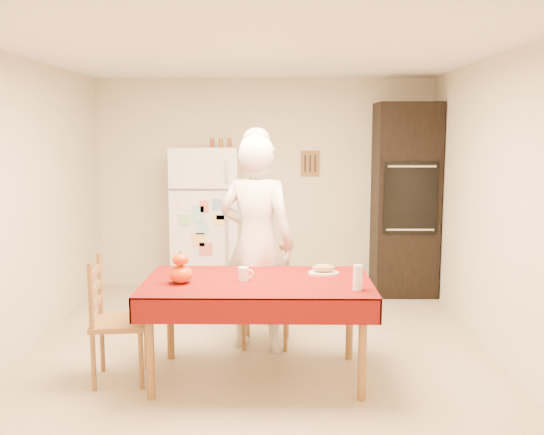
{
  "coord_description": "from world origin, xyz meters",
  "views": [
    {
      "loc": [
        0.19,
        -5.02,
        1.86
      ],
      "look_at": [
        0.12,
        0.2,
        1.13
      ],
      "focal_mm": 40.0,
      "sensor_mm": 36.0,
      "label": 1
    }
  ],
  "objects_px": {
    "coffee_mug": "(243,274)",
    "wine_glass": "(358,277)",
    "oven_cabinet": "(405,200)",
    "pumpkin_lower": "(181,274)",
    "bread_plate": "(324,273)",
    "seated_woman": "(257,244)",
    "refrigerator": "(207,221)",
    "chair_far": "(266,287)",
    "chair_left": "(111,315)",
    "dining_table": "(258,289)"
  },
  "relations": [
    {
      "from": "wine_glass",
      "to": "chair_left",
      "type": "bearing_deg",
      "value": 174.01
    },
    {
      "from": "refrigerator",
      "to": "wine_glass",
      "type": "distance_m",
      "value": 3.06
    },
    {
      "from": "chair_far",
      "to": "dining_table",
      "type": "bearing_deg",
      "value": -90.37
    },
    {
      "from": "chair_left",
      "to": "pumpkin_lower",
      "type": "bearing_deg",
      "value": -98.43
    },
    {
      "from": "oven_cabinet",
      "to": "coffee_mug",
      "type": "height_order",
      "value": "oven_cabinet"
    },
    {
      "from": "refrigerator",
      "to": "bread_plate",
      "type": "height_order",
      "value": "refrigerator"
    },
    {
      "from": "oven_cabinet",
      "to": "pumpkin_lower",
      "type": "distance_m",
      "value": 3.4
    },
    {
      "from": "oven_cabinet",
      "to": "pumpkin_lower",
      "type": "xyz_separation_m",
      "value": [
        -2.17,
        -2.6,
        -0.27
      ]
    },
    {
      "from": "dining_table",
      "to": "coffee_mug",
      "type": "bearing_deg",
      "value": 179.99
    },
    {
      "from": "chair_far",
      "to": "wine_glass",
      "type": "height_order",
      "value": "chair_far"
    },
    {
      "from": "coffee_mug",
      "to": "wine_glass",
      "type": "relative_size",
      "value": 0.57
    },
    {
      "from": "dining_table",
      "to": "wine_glass",
      "type": "distance_m",
      "value": 0.78
    },
    {
      "from": "seated_woman",
      "to": "pumpkin_lower",
      "type": "xyz_separation_m",
      "value": [
        -0.53,
        -0.74,
        -0.1
      ]
    },
    {
      "from": "chair_far",
      "to": "seated_woman",
      "type": "bearing_deg",
      "value": -114.26
    },
    {
      "from": "refrigerator",
      "to": "chair_left",
      "type": "relative_size",
      "value": 1.79
    },
    {
      "from": "coffee_mug",
      "to": "wine_glass",
      "type": "distance_m",
      "value": 0.86
    },
    {
      "from": "chair_far",
      "to": "bread_plate",
      "type": "xyz_separation_m",
      "value": [
        0.46,
        -0.59,
        0.26
      ]
    },
    {
      "from": "chair_left",
      "to": "coffee_mug",
      "type": "distance_m",
      "value": 1.04
    },
    {
      "from": "dining_table",
      "to": "wine_glass",
      "type": "bearing_deg",
      "value": -19.87
    },
    {
      "from": "oven_cabinet",
      "to": "seated_woman",
      "type": "relative_size",
      "value": 1.19
    },
    {
      "from": "seated_woman",
      "to": "pumpkin_lower",
      "type": "height_order",
      "value": "seated_woman"
    },
    {
      "from": "coffee_mug",
      "to": "pumpkin_lower",
      "type": "relative_size",
      "value": 0.57
    },
    {
      "from": "chair_left",
      "to": "oven_cabinet",
      "type": "bearing_deg",
      "value": -52.68
    },
    {
      "from": "dining_table",
      "to": "chair_left",
      "type": "bearing_deg",
      "value": -176.45
    },
    {
      "from": "refrigerator",
      "to": "oven_cabinet",
      "type": "xyz_separation_m",
      "value": [
        2.28,
        0.05,
        0.25
      ]
    },
    {
      "from": "chair_far",
      "to": "coffee_mug",
      "type": "height_order",
      "value": "chair_far"
    },
    {
      "from": "oven_cabinet",
      "to": "pumpkin_lower",
      "type": "height_order",
      "value": "oven_cabinet"
    },
    {
      "from": "coffee_mug",
      "to": "bread_plate",
      "type": "relative_size",
      "value": 0.42
    },
    {
      "from": "bread_plate",
      "to": "seated_woman",
      "type": "bearing_deg",
      "value": 140.77
    },
    {
      "from": "coffee_mug",
      "to": "bread_plate",
      "type": "distance_m",
      "value": 0.65
    },
    {
      "from": "coffee_mug",
      "to": "bread_plate",
      "type": "height_order",
      "value": "coffee_mug"
    },
    {
      "from": "dining_table",
      "to": "wine_glass",
      "type": "height_order",
      "value": "wine_glass"
    },
    {
      "from": "seated_woman",
      "to": "pumpkin_lower",
      "type": "distance_m",
      "value": 0.91
    },
    {
      "from": "chair_left",
      "to": "seated_woman",
      "type": "height_order",
      "value": "seated_woman"
    },
    {
      "from": "oven_cabinet",
      "to": "bread_plate",
      "type": "bearing_deg",
      "value": -115.44
    },
    {
      "from": "seated_woman",
      "to": "coffee_mug",
      "type": "height_order",
      "value": "seated_woman"
    },
    {
      "from": "refrigerator",
      "to": "coffee_mug",
      "type": "height_order",
      "value": "refrigerator"
    },
    {
      "from": "wine_glass",
      "to": "chair_far",
      "type": "bearing_deg",
      "value": 122.16
    },
    {
      "from": "pumpkin_lower",
      "to": "wine_glass",
      "type": "bearing_deg",
      "value": -7.62
    },
    {
      "from": "oven_cabinet",
      "to": "wine_glass",
      "type": "bearing_deg",
      "value": -107.79
    },
    {
      "from": "refrigerator",
      "to": "wine_glass",
      "type": "bearing_deg",
      "value": -62.97
    },
    {
      "from": "coffee_mug",
      "to": "refrigerator",
      "type": "bearing_deg",
      "value": 102.95
    },
    {
      "from": "oven_cabinet",
      "to": "bread_plate",
      "type": "relative_size",
      "value": 9.17
    },
    {
      "from": "pumpkin_lower",
      "to": "chair_left",
      "type": "bearing_deg",
      "value": 177.94
    },
    {
      "from": "oven_cabinet",
      "to": "chair_far",
      "type": "distance_m",
      "value": 2.39
    },
    {
      "from": "chair_left",
      "to": "seated_woman",
      "type": "relative_size",
      "value": 0.51
    },
    {
      "from": "wine_glass",
      "to": "bread_plate",
      "type": "relative_size",
      "value": 0.73
    },
    {
      "from": "oven_cabinet",
      "to": "dining_table",
      "type": "xyz_separation_m",
      "value": [
        -1.6,
        -2.51,
        -0.41
      ]
    },
    {
      "from": "seated_woman",
      "to": "wine_glass",
      "type": "relative_size",
      "value": 10.49
    },
    {
      "from": "refrigerator",
      "to": "dining_table",
      "type": "xyz_separation_m",
      "value": [
        0.68,
        -2.47,
        -0.16
      ]
    }
  ]
}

